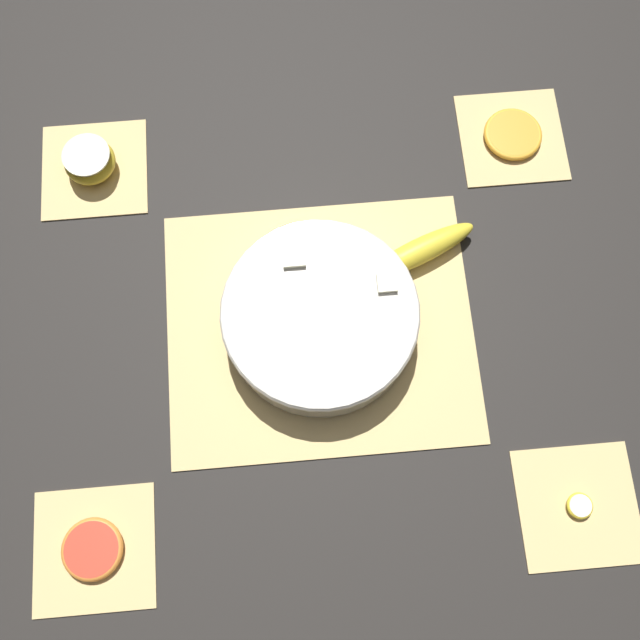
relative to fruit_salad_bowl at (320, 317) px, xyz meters
The scene contains 12 objects.
ground_plane 0.05m from the fruit_salad_bowl, 74.79° to the right, with size 6.00×6.00×0.00m, color black.
bamboo_mat_center 0.04m from the fruit_salad_bowl, 74.79° to the right, with size 0.44×0.38×0.01m.
coaster_mat_near_left 0.43m from the fruit_salad_bowl, 139.08° to the right, with size 0.16×0.16×0.01m.
coaster_mat_near_right 0.43m from the fruit_salad_bowl, 40.90° to the right, with size 0.16×0.16×0.01m.
coaster_mat_far_left 0.43m from the fruit_salad_bowl, 139.15° to the left, with size 0.16×0.16×0.01m.
coaster_mat_far_right 0.43m from the fruit_salad_bowl, 40.83° to the left, with size 0.16×0.16×0.01m.
fruit_salad_bowl is the anchor object (origin of this frame).
whole_banana 0.18m from the fruit_salad_bowl, 31.55° to the left, with size 0.18×0.10×0.04m.
apple_half 0.43m from the fruit_salad_bowl, 139.15° to the left, with size 0.08×0.08×0.04m.
orange_slice_whole 0.43m from the fruit_salad_bowl, 40.83° to the left, with size 0.09×0.09×0.01m.
banana_coin_single 0.43m from the fruit_salad_bowl, 40.90° to the right, with size 0.04×0.04×0.01m.
grapefruit_slice 0.43m from the fruit_salad_bowl, 139.08° to the right, with size 0.08×0.08×0.01m.
Camera 1 is at (-0.03, -0.30, 1.04)m, focal length 42.00 mm.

